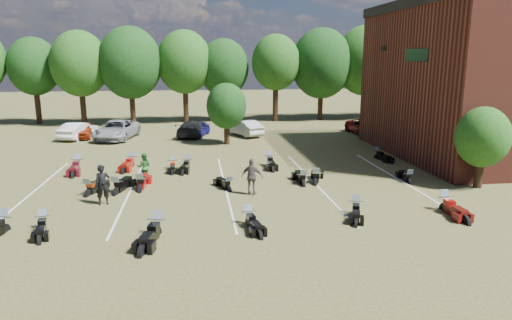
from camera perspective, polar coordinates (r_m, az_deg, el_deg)
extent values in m
plane|color=brown|center=(22.43, 4.34, -5.12)|extent=(160.00, 160.00, 0.00)
imported|color=#932B0D|center=(42.68, -20.79, 3.51)|extent=(1.74, 4.01, 1.34)
imported|color=silver|center=(42.34, -21.34, 3.46)|extent=(2.76, 4.63, 1.44)
imported|color=gray|center=(41.00, -17.00, 3.63)|extent=(3.68, 6.19, 1.61)
imported|color=black|center=(40.94, -7.83, 3.91)|extent=(3.37, 5.26, 1.42)
imported|color=#0D0F5F|center=(41.10, -7.34, 3.87)|extent=(2.56, 4.06, 1.29)
imported|color=#A7A6A2|center=(40.98, -1.39, 4.03)|extent=(3.10, 4.54, 1.42)
imported|color=#5C050E|center=(43.07, 13.50, 4.06)|extent=(2.62, 5.02, 1.35)
imported|color=#323236|center=(43.67, 13.88, 4.23)|extent=(3.82, 5.44, 1.46)
imported|color=black|center=(22.79, -18.62, -2.96)|extent=(0.80, 0.64, 1.93)
imported|color=#2F702A|center=(26.54, -13.81, -0.85)|extent=(0.79, 0.62, 1.61)
imported|color=#514A45|center=(23.14, -0.50, -2.11)|extent=(1.19, 0.83, 1.88)
cube|color=black|center=(35.70, 15.62, 13.25)|extent=(0.30, 0.40, 0.30)
cube|color=black|center=(31.20, 19.43, 12.25)|extent=(0.06, 3.00, 0.80)
cylinder|color=black|center=(52.76, -25.99, 6.15)|extent=(0.58, 0.58, 4.08)
ellipsoid|color=#1E4C19|center=(52.55, -26.45, 10.80)|extent=(6.00, 6.00, 6.90)
cylinder|color=black|center=(51.42, -20.67, 6.48)|extent=(0.58, 0.58, 4.08)
ellipsoid|color=#1E4C19|center=(51.20, -21.04, 11.25)|extent=(6.00, 6.00, 6.90)
cylinder|color=black|center=(50.54, -15.10, 6.76)|extent=(0.57, 0.58, 4.08)
ellipsoid|color=#1E4C19|center=(50.31, -15.39, 11.62)|extent=(6.00, 6.00, 6.90)
cylinder|color=black|center=(50.14, -9.39, 6.98)|extent=(0.57, 0.58, 4.08)
ellipsoid|color=#1E4C19|center=(49.91, -9.57, 11.88)|extent=(6.00, 6.00, 6.90)
cylinder|color=black|center=(50.24, -3.64, 7.13)|extent=(0.58, 0.58, 4.08)
ellipsoid|color=#1E4C19|center=(50.02, -3.71, 12.03)|extent=(6.00, 6.00, 6.90)
cylinder|color=black|center=(50.84, 2.03, 7.21)|extent=(0.57, 0.58, 4.08)
ellipsoid|color=#1E4C19|center=(50.61, 2.07, 12.05)|extent=(6.00, 6.00, 6.90)
cylinder|color=black|center=(51.91, 7.53, 7.22)|extent=(0.57, 0.58, 4.08)
ellipsoid|color=#1E4C19|center=(51.69, 7.67, 11.96)|extent=(6.00, 6.00, 6.90)
cylinder|color=black|center=(53.43, 12.75, 7.17)|extent=(0.57, 0.58, 4.08)
ellipsoid|color=#1E4C19|center=(53.22, 12.98, 11.78)|extent=(6.00, 6.00, 6.90)
cylinder|color=black|center=(55.36, 17.65, 7.07)|extent=(0.58, 0.58, 4.08)
ellipsoid|color=#1E4C19|center=(55.16, 17.95, 11.51)|extent=(6.00, 6.00, 6.90)
cylinder|color=black|center=(57.66, 22.18, 6.94)|extent=(0.58, 0.58, 4.08)
ellipsoid|color=#1E4C19|center=(57.47, 22.54, 11.19)|extent=(6.00, 6.00, 6.90)
cylinder|color=black|center=(27.21, 26.09, -1.36)|extent=(0.24, 0.24, 1.71)
sphere|color=#1E4C19|center=(26.85, 26.48, 2.59)|extent=(2.80, 2.80, 2.80)
cylinder|color=black|center=(36.95, -3.67, 3.44)|extent=(0.24, 0.24, 1.90)
sphere|color=#1E4C19|center=(36.67, -3.71, 6.76)|extent=(3.20, 3.20, 3.20)
cube|color=silver|center=(26.25, -26.27, -3.77)|extent=(0.10, 14.00, 0.01)
cube|color=silver|center=(25.09, -15.38, -3.61)|extent=(0.10, 14.00, 0.01)
cube|color=silver|center=(24.89, -3.88, -3.31)|extent=(0.10, 14.00, 0.01)
cube|color=silver|center=(25.68, 7.33, -2.88)|extent=(0.10, 14.00, 0.01)
cube|color=silver|center=(27.38, 17.50, -2.39)|extent=(0.10, 14.00, 0.01)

